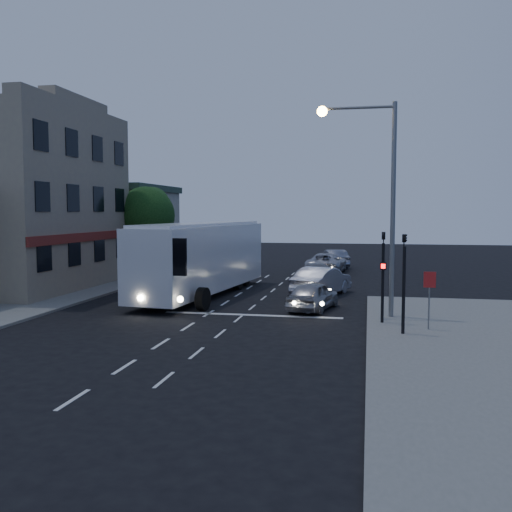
% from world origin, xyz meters
% --- Properties ---
extents(ground, '(120.00, 120.00, 0.00)m').
position_xyz_m(ground, '(0.00, 0.00, 0.00)').
color(ground, black).
extents(sidewalk_far, '(12.00, 50.00, 0.12)m').
position_xyz_m(sidewalk_far, '(-13.00, 8.00, 0.06)').
color(sidewalk_far, slate).
rests_on(sidewalk_far, ground).
extents(road_markings, '(8.00, 30.55, 0.01)m').
position_xyz_m(road_markings, '(1.29, 3.31, 0.00)').
color(road_markings, silver).
rests_on(road_markings, ground).
extents(tour_bus, '(4.12, 13.17, 3.97)m').
position_xyz_m(tour_bus, '(-1.83, 7.27, 2.15)').
color(tour_bus, silver).
rests_on(tour_bus, ground).
extents(car_suv, '(2.41, 4.23, 1.36)m').
position_xyz_m(car_suv, '(4.51, 3.80, 0.68)').
color(car_suv, gray).
rests_on(car_suv, ground).
extents(car_sedan_a, '(3.11, 5.06, 1.58)m').
position_xyz_m(car_sedan_a, '(4.54, 8.52, 0.79)').
color(car_sedan_a, silver).
rests_on(car_sedan_a, ground).
extents(car_sedan_b, '(2.40, 4.84, 1.35)m').
position_xyz_m(car_sedan_b, '(3.73, 13.50, 0.68)').
color(car_sedan_b, gray).
rests_on(car_sedan_b, ground).
extents(car_sedan_c, '(2.88, 5.63, 1.52)m').
position_xyz_m(car_sedan_c, '(3.98, 19.75, 0.76)').
color(car_sedan_c, '#A8A8B2').
rests_on(car_sedan_c, ground).
extents(car_extra, '(2.74, 4.67, 1.45)m').
position_xyz_m(car_extra, '(4.28, 24.58, 0.73)').
color(car_extra, gray).
rests_on(car_extra, ground).
extents(traffic_signal_main, '(0.25, 0.35, 4.10)m').
position_xyz_m(traffic_signal_main, '(7.60, 0.78, 2.42)').
color(traffic_signal_main, black).
rests_on(traffic_signal_main, sidewalk_near).
extents(traffic_signal_side, '(0.18, 0.15, 4.10)m').
position_xyz_m(traffic_signal_side, '(8.30, -1.20, 2.42)').
color(traffic_signal_side, black).
rests_on(traffic_signal_side, sidewalk_near).
extents(regulatory_sign, '(0.45, 0.12, 2.20)m').
position_xyz_m(regulatory_sign, '(9.30, -0.24, 1.60)').
color(regulatory_sign, slate).
rests_on(regulatory_sign, sidewalk_near).
extents(streetlight, '(3.32, 0.44, 9.00)m').
position_xyz_m(streetlight, '(7.34, 2.20, 5.73)').
color(streetlight, slate).
rests_on(streetlight, sidewalk_near).
extents(main_building, '(10.12, 12.00, 11.00)m').
position_xyz_m(main_building, '(-13.96, 8.00, 5.16)').
color(main_building, gray).
rests_on(main_building, sidewalk_far).
extents(low_building_north, '(9.40, 9.40, 6.50)m').
position_xyz_m(low_building_north, '(-13.50, 20.00, 3.39)').
color(low_building_north, '#9D9B91').
rests_on(low_building_north, sidewalk_far).
extents(street_tree, '(4.00, 4.00, 6.20)m').
position_xyz_m(street_tree, '(-8.21, 15.02, 4.50)').
color(street_tree, black).
rests_on(street_tree, sidewalk_far).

